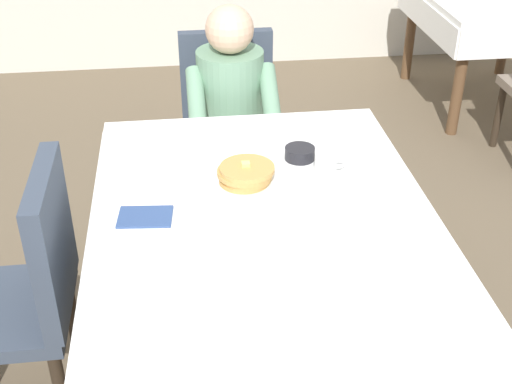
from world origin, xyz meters
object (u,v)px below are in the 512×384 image
object	(u,v)px
fork_left_of_plate	(190,191)
background_table_far	(493,12)
breakfast_stack	(246,174)
bowl_butter	(300,153)
knife_right_of_plate	(302,184)
diner_person	(231,106)
plate_breakfast	(246,184)
syrup_pitcher	(175,164)
spoon_near_edge	(260,239)
chair_left_side	(28,284)
cup_coffee	(326,164)
dining_table_main	(264,237)
chair_diner	(229,119)

from	to	relation	value
fork_left_of_plate	background_table_far	xyz separation A→B (m)	(2.06, 2.22, -0.12)
breakfast_stack	bowl_butter	distance (m)	0.28
knife_right_of_plate	fork_left_of_plate	bearing A→B (deg)	94.66
diner_person	plate_breakfast	world-z (taller)	diner_person
syrup_pitcher	knife_right_of_plate	size ratio (longest dim) A/B	0.40
breakfast_stack	spoon_near_edge	size ratio (longest dim) A/B	1.29
chair_left_side	spoon_near_edge	size ratio (longest dim) A/B	6.20
plate_breakfast	syrup_pitcher	xyz separation A→B (m)	(-0.23, 0.11, 0.03)
syrup_pitcher	cup_coffee	bearing A→B (deg)	-7.97
breakfast_stack	background_table_far	xyz separation A→B (m)	(1.87, 2.20, -0.17)
diner_person	cup_coffee	distance (m)	0.84
breakfast_stack	syrup_pitcher	distance (m)	0.26
chair_left_side	plate_breakfast	world-z (taller)	chair_left_side
syrup_pitcher	dining_table_main	bearing A→B (deg)	-47.50
chair_left_side	knife_right_of_plate	size ratio (longest dim) A/B	4.65
chair_diner	knife_right_of_plate	distance (m)	1.04
plate_breakfast	background_table_far	xyz separation A→B (m)	(1.87, 2.20, -0.13)
bowl_butter	spoon_near_edge	distance (m)	0.53
bowl_butter	spoon_near_edge	size ratio (longest dim) A/B	0.73
breakfast_stack	spoon_near_edge	xyz separation A→B (m)	(0.01, -0.32, -0.05)
background_table_far	spoon_near_edge	bearing A→B (deg)	-126.45
chair_left_side	plate_breakfast	distance (m)	0.79
fork_left_of_plate	spoon_near_edge	size ratio (longest dim) A/B	1.20
bowl_butter	fork_left_of_plate	world-z (taller)	bowl_butter
plate_breakfast	breakfast_stack	size ratio (longest dim) A/B	1.44
plate_breakfast	syrup_pitcher	size ratio (longest dim) A/B	3.50
background_table_far	diner_person	bearing A→B (deg)	-143.46
dining_table_main	cup_coffee	xyz separation A→B (m)	(0.25, 0.22, 0.13)
chair_left_side	cup_coffee	xyz separation A→B (m)	(1.02, 0.22, 0.25)
chair_left_side	cup_coffee	bearing A→B (deg)	-77.57
cup_coffee	knife_right_of_plate	xyz separation A→B (m)	(-0.10, -0.06, -0.04)
dining_table_main	bowl_butter	distance (m)	0.41
chair_diner	breakfast_stack	world-z (taller)	chair_diner
chair_diner	syrup_pitcher	world-z (taller)	chair_diner
plate_breakfast	breakfast_stack	xyz separation A→B (m)	(-0.00, -0.00, 0.04)
chair_diner	background_table_far	xyz separation A→B (m)	(1.84, 1.21, 0.09)
chair_diner	chair_left_side	xyz separation A→B (m)	(-0.76, -1.17, 0.00)
syrup_pitcher	spoon_near_edge	size ratio (longest dim) A/B	0.53
breakfast_stack	knife_right_of_plate	world-z (taller)	breakfast_stack
chair_diner	syrup_pitcher	bearing A→B (deg)	73.31
breakfast_stack	syrup_pitcher	xyz separation A→B (m)	(-0.23, 0.12, -0.01)
chair_diner	plate_breakfast	size ratio (longest dim) A/B	3.32
diner_person	bowl_butter	bearing A→B (deg)	105.96
syrup_pitcher	diner_person	bearing A→B (deg)	69.94
knife_right_of_plate	background_table_far	xyz separation A→B (m)	(1.68, 2.22, -0.12)
dining_table_main	cup_coffee	distance (m)	0.36
dining_table_main	breakfast_stack	distance (m)	0.23
bowl_butter	fork_left_of_plate	size ratio (longest dim) A/B	0.61
fork_left_of_plate	knife_right_of_plate	bearing A→B (deg)	-89.37
dining_table_main	chair_diner	distance (m)	1.18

